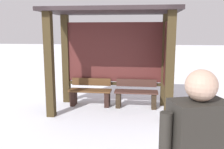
# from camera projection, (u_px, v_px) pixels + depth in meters

# --- Properties ---
(ground_plane) EXTENTS (60.00, 60.00, 0.00)m
(ground_plane) POSITION_uv_depth(u_px,v_px,m) (111.00, 110.00, 6.26)
(ground_plane) COLOR white
(bus_shelter) EXTENTS (3.14, 1.67, 2.50)m
(bus_shelter) POSITION_uv_depth(u_px,v_px,m) (116.00, 40.00, 6.12)
(bus_shelter) COLOR #3B2F19
(bus_shelter) RESTS_ON ground
(bench_left_inside) EXTENTS (1.12, 0.38, 0.72)m
(bench_left_inside) POSITION_uv_depth(u_px,v_px,m) (90.00, 93.00, 6.60)
(bench_left_inside) COLOR brown
(bench_left_inside) RESTS_ON ground
(bench_center_inside) EXTENTS (1.12, 0.40, 0.72)m
(bench_center_inside) POSITION_uv_depth(u_px,v_px,m) (136.00, 95.00, 6.46)
(bench_center_inside) COLOR #472C24
(bench_center_inside) RESTS_ON ground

